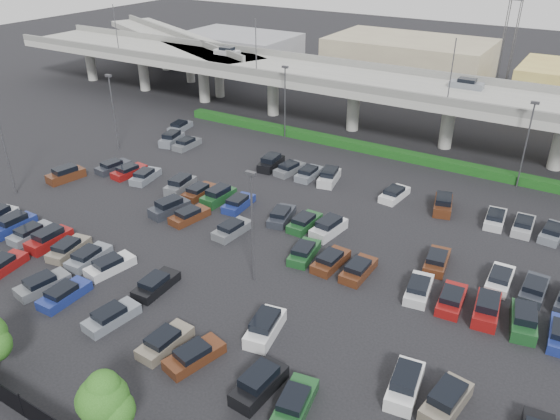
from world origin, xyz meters
name	(u,v)px	position (x,y,z in m)	size (l,w,h in m)	color
ground	(299,239)	(0.00, 0.00, 0.00)	(280.00, 280.00, 0.00)	black
overpass	(414,93)	(-0.22, 32.03, 6.97)	(150.00, 13.00, 15.80)	gray
on_ramp	(177,42)	(-52.10, 43.05, 6.86)	(50.93, 30.13, 8.80)	gray
hedge	(392,153)	(0.00, 25.00, 0.55)	(66.00, 1.60, 1.10)	#124013
tree_row	(85,391)	(0.70, -26.53, 3.52)	(65.07, 3.66, 5.94)	#332316
parked_cars	(277,252)	(-0.05, -3.94, 0.61)	(63.03, 41.66, 1.67)	white
light_poles	(274,166)	(-4.13, 2.00, 6.24)	(66.90, 48.38, 10.30)	#48484D
distant_buildings	(541,81)	(12.38, 61.81, 3.74)	(138.00, 24.00, 9.00)	gray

